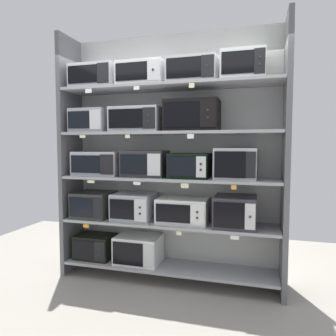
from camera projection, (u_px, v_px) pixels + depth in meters
name	position (u px, v px, depth m)	size (l,w,h in m)	color
ground	(134.00, 332.00, 2.57)	(6.35, 6.00, 0.02)	gray
back_panel	(174.00, 156.00, 3.67)	(2.55, 0.04, 2.77)	#B2B2AD
upright_left	(71.00, 156.00, 3.76)	(0.05, 0.46, 2.77)	#5B5B5E
upright_right	(286.00, 158.00, 3.10)	(0.05, 0.46, 2.77)	#5B5B5E
shelf_0	(168.00, 267.00, 3.52)	(2.35, 0.46, 0.03)	#99999E
microwave_0	(95.00, 246.00, 3.75)	(0.43, 0.34, 0.27)	black
microwave_1	(139.00, 249.00, 3.59)	(0.50, 0.38, 0.31)	silver
shelf_1	(168.00, 223.00, 3.48)	(2.35, 0.46, 0.03)	#99999E
microwave_2	(94.00, 204.00, 3.71)	(0.42, 0.43, 0.29)	#2E302D
microwave_3	(134.00, 206.00, 3.57)	(0.45, 0.40, 0.30)	#9CA3A9
microwave_4	(183.00, 211.00, 3.42)	(0.55, 0.35, 0.27)	silver
microwave_5	(235.00, 211.00, 3.26)	(0.43, 0.44, 0.32)	#342F37
price_tag_0	(86.00, 226.00, 3.50)	(0.07, 0.00, 0.04)	orange
price_tag_1	(179.00, 233.00, 3.21)	(0.05, 0.00, 0.04)	beige
price_tag_2	(235.00, 238.00, 3.06)	(0.08, 0.00, 0.04)	white
shelf_2	(168.00, 178.00, 3.44)	(2.35, 0.46, 0.03)	#99999E
microwave_6	(98.00, 163.00, 3.66)	(0.55, 0.34, 0.27)	#B7B5C4
microwave_7	(145.00, 164.00, 3.50)	(0.48, 0.35, 0.29)	#2F2D33
microwave_8	(190.00, 166.00, 3.36)	(0.42, 0.39, 0.26)	black
microwave_9	(236.00, 164.00, 3.23)	(0.42, 0.37, 0.32)	#B6B9BD
price_tag_3	(91.00, 182.00, 3.45)	(0.09, 0.00, 0.03)	beige
price_tag_4	(137.00, 183.00, 3.30)	(0.08, 0.00, 0.03)	white
price_tag_5	(185.00, 186.00, 3.16)	(0.08, 0.00, 0.05)	beige
price_tag_6	(234.00, 187.00, 3.03)	(0.05, 0.00, 0.04)	orange
shelf_3	(168.00, 133.00, 3.41)	(2.35, 0.46, 0.03)	#99999E
microwave_10	(93.00, 121.00, 3.64)	(0.42, 0.40, 0.27)	#9D99A6
microwave_11	(137.00, 120.00, 3.49)	(0.56, 0.37, 0.27)	#B3BBBC
microwave_12	(192.00, 116.00, 3.32)	(0.57, 0.35, 0.33)	black
price_tag_7	(83.00, 136.00, 3.44)	(0.07, 0.00, 0.03)	beige
price_tag_8	(128.00, 136.00, 3.29)	(0.05, 0.00, 0.04)	beige
price_tag_9	(190.00, 136.00, 3.11)	(0.07, 0.00, 0.05)	white
shelf_4	(168.00, 87.00, 3.37)	(2.35, 0.46, 0.03)	#99999E
microwave_13	(96.00, 77.00, 3.60)	(0.52, 0.38, 0.26)	#B8BAC3
microwave_14	(142.00, 74.00, 3.44)	(0.51, 0.35, 0.26)	silver
microwave_15	(192.00, 71.00, 3.29)	(0.51, 0.34, 0.27)	#BABBBF
microwave_16	(243.00, 66.00, 3.14)	(0.43, 0.36, 0.29)	silver
price_tag_10	(88.00, 91.00, 3.38)	(0.07, 0.00, 0.05)	white
price_tag_11	(137.00, 88.00, 3.23)	(0.06, 0.00, 0.04)	white
price_tag_12	(192.00, 85.00, 3.07)	(0.05, 0.00, 0.05)	beige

